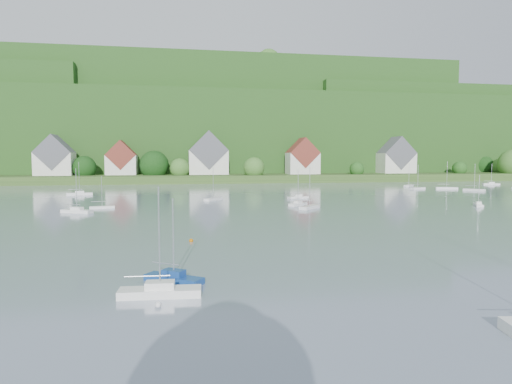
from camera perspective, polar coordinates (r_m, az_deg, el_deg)
The scene contains 12 objects.
far_shore_strip at distance 199.46m, azimuth -7.75°, elevation 1.93°, with size 600.00×60.00×3.00m, color #2C4A1C.
forested_ridge at distance 268.16m, azimuth -8.22°, elevation 7.10°, with size 620.00×181.22×69.89m.
village_building_0 at distance 192.31m, azimuth -24.28°, elevation 3.89°, with size 14.00×10.40×16.00m.
village_building_1 at distance 189.60m, azimuth -16.77°, elevation 3.86°, with size 12.00×9.36×14.00m.
village_building_2 at distance 187.55m, azimuth -6.12°, elevation 4.48°, with size 16.00×11.44×18.00m.
village_building_3 at distance 192.29m, azimuth 5.94°, elevation 4.22°, with size 13.00×10.40×15.50m.
village_building_4 at distance 212.51m, azimuth 17.44°, elevation 4.10°, with size 15.00×10.40×16.50m.
near_sailboat_0 at distance 32.81m, azimuth -12.15°, elevation -12.18°, with size 5.82×1.96×7.74m.
near_sailboat_1 at distance 36.20m, azimuth -10.45°, elevation -10.63°, with size 4.79×3.93×6.60m.
mooring_buoy_1 at distance 30.83m, azimuth -12.38°, elevation -14.10°, with size 0.41×0.41×0.41m, color white.
mooring_buoy_3 at distance 52.79m, azimuth -8.27°, elevation -6.30°, with size 0.47×0.47×0.47m, color #CC6902.
far_sailboat_cluster at distance 117.02m, azimuth 0.70°, elevation -0.24°, with size 199.59×71.95×8.71m.
Camera 1 is at (-6.82, 0.83, 9.69)m, focal length 31.35 mm.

